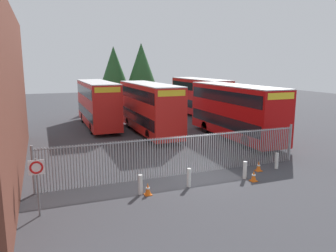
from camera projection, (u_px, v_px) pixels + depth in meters
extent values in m
plane|color=#3D3D42|center=(150.00, 142.00, 25.86)|extent=(100.00, 100.00, 0.00)
cylinder|color=gray|center=(33.00, 171.00, 15.37)|extent=(0.06, 0.06, 2.20)
cylinder|color=gray|center=(37.00, 171.00, 15.42)|extent=(0.06, 0.06, 2.20)
cylinder|color=gray|center=(40.00, 171.00, 15.47)|extent=(0.06, 0.06, 2.20)
cylinder|color=gray|center=(43.00, 170.00, 15.52)|extent=(0.06, 0.06, 2.20)
cylinder|color=gray|center=(46.00, 170.00, 15.57)|extent=(0.06, 0.06, 2.20)
cylinder|color=gray|center=(49.00, 170.00, 15.62)|extent=(0.06, 0.06, 2.20)
cylinder|color=gray|center=(52.00, 169.00, 15.67)|extent=(0.06, 0.06, 2.20)
cylinder|color=gray|center=(56.00, 169.00, 15.72)|extent=(0.06, 0.06, 2.20)
cylinder|color=gray|center=(59.00, 169.00, 15.77)|extent=(0.06, 0.06, 2.20)
cylinder|color=gray|center=(62.00, 168.00, 15.82)|extent=(0.06, 0.06, 2.20)
cylinder|color=gray|center=(65.00, 168.00, 15.87)|extent=(0.06, 0.06, 2.20)
cylinder|color=gray|center=(68.00, 168.00, 15.92)|extent=(0.06, 0.06, 2.20)
cylinder|color=gray|center=(71.00, 167.00, 15.97)|extent=(0.06, 0.06, 2.20)
cylinder|color=gray|center=(74.00, 167.00, 16.02)|extent=(0.06, 0.06, 2.20)
cylinder|color=gray|center=(77.00, 167.00, 16.07)|extent=(0.06, 0.06, 2.20)
cylinder|color=gray|center=(80.00, 166.00, 16.12)|extent=(0.06, 0.06, 2.20)
cylinder|color=gray|center=(83.00, 166.00, 16.17)|extent=(0.06, 0.06, 2.20)
cylinder|color=gray|center=(86.00, 166.00, 16.22)|extent=(0.06, 0.06, 2.20)
cylinder|color=gray|center=(88.00, 165.00, 16.27)|extent=(0.06, 0.06, 2.20)
cylinder|color=gray|center=(91.00, 165.00, 16.32)|extent=(0.06, 0.06, 2.20)
cylinder|color=gray|center=(94.00, 165.00, 16.37)|extent=(0.06, 0.06, 2.20)
cylinder|color=gray|center=(97.00, 165.00, 16.42)|extent=(0.06, 0.06, 2.20)
cylinder|color=gray|center=(100.00, 164.00, 16.47)|extent=(0.06, 0.06, 2.20)
cylinder|color=gray|center=(103.00, 164.00, 16.52)|extent=(0.06, 0.06, 2.20)
cylinder|color=gray|center=(105.00, 164.00, 16.57)|extent=(0.06, 0.06, 2.20)
cylinder|color=gray|center=(108.00, 163.00, 16.62)|extent=(0.06, 0.06, 2.20)
cylinder|color=gray|center=(111.00, 163.00, 16.67)|extent=(0.06, 0.06, 2.20)
cylinder|color=gray|center=(114.00, 163.00, 16.72)|extent=(0.06, 0.06, 2.20)
cylinder|color=gray|center=(116.00, 162.00, 16.77)|extent=(0.06, 0.06, 2.20)
cylinder|color=gray|center=(119.00, 162.00, 16.82)|extent=(0.06, 0.06, 2.20)
cylinder|color=gray|center=(122.00, 162.00, 16.87)|extent=(0.06, 0.06, 2.20)
cylinder|color=gray|center=(124.00, 162.00, 16.92)|extent=(0.06, 0.06, 2.20)
cylinder|color=gray|center=(127.00, 161.00, 16.97)|extent=(0.06, 0.06, 2.20)
cylinder|color=gray|center=(130.00, 161.00, 17.02)|extent=(0.06, 0.06, 2.20)
cylinder|color=gray|center=(132.00, 161.00, 17.07)|extent=(0.06, 0.06, 2.20)
cylinder|color=gray|center=(135.00, 160.00, 17.12)|extent=(0.06, 0.06, 2.20)
cylinder|color=gray|center=(138.00, 160.00, 17.17)|extent=(0.06, 0.06, 2.20)
cylinder|color=gray|center=(140.00, 160.00, 17.22)|extent=(0.06, 0.06, 2.20)
cylinder|color=gray|center=(143.00, 160.00, 17.27)|extent=(0.06, 0.06, 2.20)
cylinder|color=gray|center=(145.00, 159.00, 17.32)|extent=(0.06, 0.06, 2.20)
cylinder|color=gray|center=(148.00, 159.00, 17.37)|extent=(0.06, 0.06, 2.20)
cylinder|color=gray|center=(150.00, 159.00, 17.42)|extent=(0.06, 0.06, 2.20)
cylinder|color=gray|center=(153.00, 159.00, 17.47)|extent=(0.06, 0.06, 2.20)
cylinder|color=gray|center=(155.00, 158.00, 17.52)|extent=(0.06, 0.06, 2.20)
cylinder|color=gray|center=(158.00, 158.00, 17.57)|extent=(0.06, 0.06, 2.20)
cylinder|color=gray|center=(160.00, 158.00, 17.62)|extent=(0.06, 0.06, 2.20)
cylinder|color=gray|center=(163.00, 157.00, 17.67)|extent=(0.06, 0.06, 2.20)
cylinder|color=gray|center=(165.00, 157.00, 17.72)|extent=(0.06, 0.06, 2.20)
cylinder|color=gray|center=(168.00, 157.00, 17.77)|extent=(0.06, 0.06, 2.20)
cylinder|color=gray|center=(170.00, 157.00, 17.82)|extent=(0.06, 0.06, 2.20)
cylinder|color=gray|center=(172.00, 156.00, 17.87)|extent=(0.06, 0.06, 2.20)
cylinder|color=gray|center=(175.00, 156.00, 17.92)|extent=(0.06, 0.06, 2.20)
cylinder|color=gray|center=(177.00, 156.00, 17.97)|extent=(0.06, 0.06, 2.20)
cylinder|color=gray|center=(179.00, 156.00, 18.02)|extent=(0.06, 0.06, 2.20)
cylinder|color=gray|center=(182.00, 155.00, 18.07)|extent=(0.06, 0.06, 2.20)
cylinder|color=gray|center=(184.00, 155.00, 18.12)|extent=(0.06, 0.06, 2.20)
cylinder|color=gray|center=(186.00, 155.00, 18.17)|extent=(0.06, 0.06, 2.20)
cylinder|color=gray|center=(189.00, 155.00, 18.22)|extent=(0.06, 0.06, 2.20)
cylinder|color=gray|center=(191.00, 154.00, 18.27)|extent=(0.06, 0.06, 2.20)
cylinder|color=gray|center=(193.00, 154.00, 18.32)|extent=(0.06, 0.06, 2.20)
cylinder|color=gray|center=(196.00, 154.00, 18.37)|extent=(0.06, 0.06, 2.20)
cylinder|color=gray|center=(198.00, 154.00, 18.42)|extent=(0.06, 0.06, 2.20)
cylinder|color=gray|center=(200.00, 153.00, 18.47)|extent=(0.06, 0.06, 2.20)
cylinder|color=gray|center=(202.00, 153.00, 18.52)|extent=(0.06, 0.06, 2.20)
cylinder|color=gray|center=(205.00, 153.00, 18.57)|extent=(0.06, 0.06, 2.20)
cylinder|color=gray|center=(207.00, 153.00, 18.62)|extent=(0.06, 0.06, 2.20)
cylinder|color=gray|center=(209.00, 152.00, 18.67)|extent=(0.06, 0.06, 2.20)
cylinder|color=gray|center=(211.00, 152.00, 18.72)|extent=(0.06, 0.06, 2.20)
cylinder|color=gray|center=(213.00, 152.00, 18.77)|extent=(0.06, 0.06, 2.20)
cylinder|color=gray|center=(215.00, 152.00, 18.82)|extent=(0.06, 0.06, 2.20)
cylinder|color=gray|center=(218.00, 152.00, 18.87)|extent=(0.06, 0.06, 2.20)
cylinder|color=gray|center=(220.00, 151.00, 18.92)|extent=(0.06, 0.06, 2.20)
cylinder|color=gray|center=(222.00, 151.00, 18.97)|extent=(0.06, 0.06, 2.20)
cylinder|color=gray|center=(224.00, 151.00, 19.02)|extent=(0.06, 0.06, 2.20)
cylinder|color=gray|center=(226.00, 151.00, 19.07)|extent=(0.06, 0.06, 2.20)
cylinder|color=gray|center=(228.00, 150.00, 19.12)|extent=(0.06, 0.06, 2.20)
cylinder|color=gray|center=(230.00, 150.00, 19.17)|extent=(0.06, 0.06, 2.20)
cylinder|color=gray|center=(232.00, 150.00, 19.22)|extent=(0.06, 0.06, 2.20)
cylinder|color=gray|center=(234.00, 150.00, 19.27)|extent=(0.06, 0.06, 2.20)
cylinder|color=gray|center=(236.00, 150.00, 19.32)|extent=(0.06, 0.06, 2.20)
cylinder|color=gray|center=(238.00, 149.00, 19.37)|extent=(0.06, 0.06, 2.20)
cylinder|color=gray|center=(241.00, 149.00, 19.42)|extent=(0.06, 0.06, 2.20)
cylinder|color=gray|center=(243.00, 149.00, 19.47)|extent=(0.06, 0.06, 2.20)
cylinder|color=gray|center=(245.00, 149.00, 19.52)|extent=(0.06, 0.06, 2.20)
cylinder|color=gray|center=(247.00, 148.00, 19.57)|extent=(0.06, 0.06, 2.20)
cylinder|color=gray|center=(249.00, 148.00, 19.62)|extent=(0.06, 0.06, 2.20)
cylinder|color=gray|center=(251.00, 148.00, 19.67)|extent=(0.06, 0.06, 2.20)
cylinder|color=gray|center=(252.00, 148.00, 19.72)|extent=(0.06, 0.06, 2.20)
cylinder|color=gray|center=(254.00, 148.00, 19.77)|extent=(0.06, 0.06, 2.20)
cylinder|color=gray|center=(256.00, 147.00, 19.82)|extent=(0.06, 0.06, 2.20)
cylinder|color=gray|center=(258.00, 147.00, 19.87)|extent=(0.06, 0.06, 2.20)
cylinder|color=gray|center=(260.00, 147.00, 19.92)|extent=(0.06, 0.06, 2.20)
cylinder|color=gray|center=(262.00, 147.00, 19.97)|extent=(0.06, 0.06, 2.20)
cylinder|color=gray|center=(264.00, 147.00, 20.02)|extent=(0.06, 0.06, 2.20)
cylinder|color=gray|center=(266.00, 146.00, 20.07)|extent=(0.06, 0.06, 2.20)
cylinder|color=gray|center=(268.00, 146.00, 20.12)|extent=(0.06, 0.06, 2.20)
cylinder|color=gray|center=(270.00, 146.00, 20.17)|extent=(0.06, 0.06, 2.20)
cylinder|color=gray|center=(272.00, 146.00, 20.22)|extent=(0.06, 0.06, 2.20)
cylinder|color=gray|center=(273.00, 146.00, 20.27)|extent=(0.06, 0.06, 2.20)
cylinder|color=gray|center=(275.00, 145.00, 20.32)|extent=(0.06, 0.06, 2.20)
cylinder|color=gray|center=(277.00, 145.00, 20.37)|extent=(0.06, 0.06, 2.20)
cylinder|color=gray|center=(279.00, 145.00, 20.42)|extent=(0.06, 0.06, 2.20)
cylinder|color=gray|center=(281.00, 145.00, 20.47)|extent=(0.06, 0.06, 2.20)
cylinder|color=gray|center=(283.00, 145.00, 20.52)|extent=(0.06, 0.06, 2.20)
cylinder|color=gray|center=(284.00, 144.00, 20.57)|extent=(0.06, 0.06, 2.20)
cylinder|color=gray|center=(286.00, 144.00, 20.62)|extent=(0.06, 0.06, 2.20)
cylinder|color=gray|center=(288.00, 144.00, 20.67)|extent=(0.06, 0.06, 2.20)
cylinder|color=gray|center=(290.00, 144.00, 20.72)|extent=(0.06, 0.06, 2.20)
cylinder|color=gray|center=(181.00, 137.00, 17.85)|extent=(15.04, 0.07, 0.07)
cylinder|color=gray|center=(33.00, 170.00, 15.35)|extent=(0.14, 0.14, 2.35)
cylinder|color=gray|center=(290.00, 143.00, 20.70)|extent=(0.14, 0.14, 2.35)
cube|color=#B70C0C|center=(235.00, 110.00, 26.67)|extent=(2.50, 10.80, 4.00)
cube|color=black|center=(235.00, 120.00, 26.81)|extent=(2.54, 10.37, 0.90)
cube|color=black|center=(235.00, 96.00, 26.45)|extent=(2.54, 10.37, 0.90)
cube|color=yellow|center=(281.00, 96.00, 21.46)|extent=(2.12, 0.12, 0.44)
cube|color=silver|center=(236.00, 85.00, 26.29)|extent=(2.50, 10.80, 0.08)
cylinder|color=black|center=(246.00, 142.00, 23.55)|extent=(0.30, 1.04, 1.04)
cylinder|color=black|center=(271.00, 140.00, 24.33)|extent=(0.30, 1.04, 1.04)
cylinder|color=black|center=(205.00, 127.00, 29.33)|extent=(0.30, 1.04, 1.04)
cylinder|color=black|center=(227.00, 125.00, 30.12)|extent=(0.30, 1.04, 1.04)
cube|color=red|center=(149.00, 107.00, 28.78)|extent=(2.50, 10.80, 4.00)
cube|color=black|center=(149.00, 116.00, 28.93)|extent=(2.54, 10.37, 0.90)
cube|color=black|center=(149.00, 93.00, 28.56)|extent=(2.54, 10.37, 0.90)
cube|color=yellow|center=(172.00, 93.00, 23.57)|extent=(2.12, 0.12, 0.44)
cube|color=silver|center=(149.00, 84.00, 28.40)|extent=(2.50, 10.80, 0.08)
cylinder|color=black|center=(149.00, 136.00, 25.66)|extent=(0.30, 1.04, 1.04)
cylinder|color=black|center=(175.00, 134.00, 26.44)|extent=(0.30, 1.04, 1.04)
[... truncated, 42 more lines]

